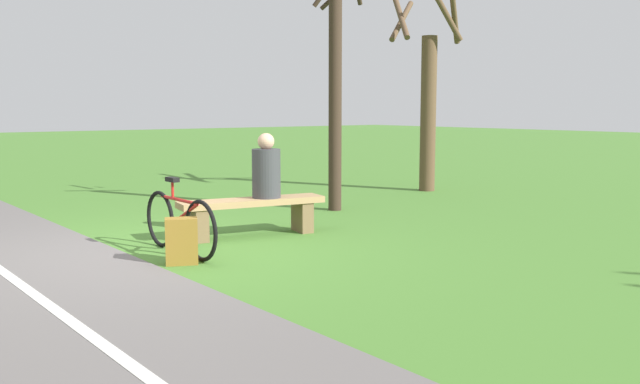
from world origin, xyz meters
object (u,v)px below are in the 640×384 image
Objects in this scene: person_seated at (266,170)px; backpack at (181,241)px; bicycle at (179,223)px; tree_mid_field at (336,90)px; tree_by_path at (427,96)px; bench at (252,210)px.

person_seated is 1.87m from backpack.
tree_mid_field is (-3.40, -1.45, 1.51)m from bicycle.
tree_by_path is at bearing 109.09° from bicycle.
tree_mid_field is at bearing -152.17° from backpack.
person_seated is at bearing 180.00° from bench.
bicycle is 0.38× the size of tree_mid_field.
tree_mid_field reaches higher than bench.
bicycle is at bearing 29.53° from bench.
tree_by_path reaches higher than person_seated.
tree_mid_field is 3.04m from tree_by_path.
tree_by_path is at bearing -148.56° from bench.
bicycle is at bearing 25.66° from person_seated.
person_seated is at bearing -152.83° from backpack.
person_seated is 0.50× the size of bicycle.
person_seated is (-0.19, 0.04, 0.49)m from bench.
person_seated is 2.52m from tree_mid_field.
bicycle is 0.40× the size of tree_by_path.
bench is at bearing -148.58° from backpack.
tree_mid_field is at bearing -140.51° from person_seated.
bicycle is at bearing -114.17° from backpack.
bench is at bearing 25.46° from tree_mid_field.
tree_mid_field is (-2.21, -1.05, 1.53)m from bench.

